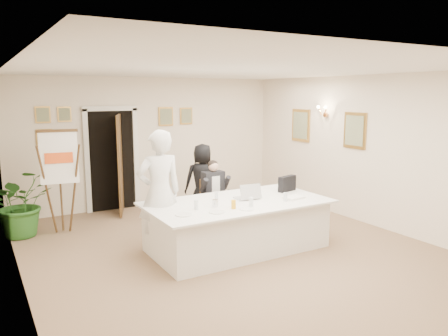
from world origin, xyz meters
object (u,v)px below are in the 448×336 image
at_px(laptop, 246,190).
at_px(oj_glass, 234,204).
at_px(conference_table, 237,225).
at_px(flip_chart, 61,187).
at_px(seated_man, 214,193).
at_px(paper_stack, 294,198).
at_px(laptop_bag, 287,184).
at_px(standing_woman, 203,180).
at_px(standing_man, 159,193).
at_px(steel_jug, 215,203).
at_px(potted_palm, 21,203).

bearing_deg(laptop, oj_glass, -133.73).
height_order(conference_table, laptop, laptop).
xyz_separation_m(laptop, oj_glass, (-0.51, -0.44, -0.07)).
bearing_deg(flip_chart, laptop, -40.53).
bearing_deg(seated_man, laptop, -80.51).
height_order(flip_chart, paper_stack, flip_chart).
bearing_deg(flip_chart, laptop_bag, -30.81).
relative_size(flip_chart, laptop_bag, 4.75).
bearing_deg(paper_stack, seated_man, 112.85).
height_order(seated_man, oj_glass, seated_man).
xyz_separation_m(standing_woman, laptop_bag, (0.76, -1.73, 0.17)).
bearing_deg(oj_glass, flip_chart, 127.65).
distance_m(standing_man, laptop_bag, 2.29).
bearing_deg(paper_stack, laptop_bag, 63.24).
relative_size(laptop, steel_jug, 3.42).
relative_size(potted_palm, oj_glass, 9.11).
distance_m(seated_man, laptop_bag, 1.38).
height_order(seated_man, standing_woman, standing_woman).
bearing_deg(seated_man, potted_palm, 170.04).
xyz_separation_m(laptop, steel_jug, (-0.69, -0.21, -0.08)).
height_order(conference_table, laptop_bag, laptop_bag).
height_order(standing_woman, oj_glass, standing_woman).
distance_m(standing_woman, laptop_bag, 1.89).
bearing_deg(potted_palm, seated_man, -20.88).
height_order(potted_palm, laptop, potted_palm).
distance_m(standing_woman, potted_palm, 3.32).
xyz_separation_m(laptop, laptop_bag, (0.91, 0.10, -0.01)).
bearing_deg(conference_table, paper_stack, -18.42).
xyz_separation_m(conference_table, laptop, (0.23, 0.09, 0.52)).
relative_size(flip_chart, paper_stack, 5.62).
distance_m(potted_palm, steel_jug, 3.52).
bearing_deg(seated_man, steel_jug, -107.38).
height_order(potted_palm, oj_glass, potted_palm).
bearing_deg(paper_stack, flip_chart, 141.45).
distance_m(flip_chart, laptop_bag, 3.96).
relative_size(seated_man, oj_glass, 9.71).
xyz_separation_m(standing_man, steel_jug, (0.67, -0.54, -0.13)).
bearing_deg(laptop, laptop_bag, 11.75).
height_order(flip_chart, laptop_bag, flip_chart).
bearing_deg(standing_man, seated_man, -148.75).
relative_size(standing_man, potted_palm, 1.63).
relative_size(flip_chart, oj_glass, 13.93).
bearing_deg(steel_jug, standing_woman, 67.49).
xyz_separation_m(conference_table, steel_jug, (-0.46, -0.12, 0.44)).
relative_size(conference_table, laptop, 7.61).
relative_size(standing_woman, laptop_bag, 3.89).
distance_m(flip_chart, standing_man, 2.13).
relative_size(laptop, oj_glass, 2.90).
height_order(conference_table, paper_stack, paper_stack).
height_order(flip_chart, oj_glass, flip_chart).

